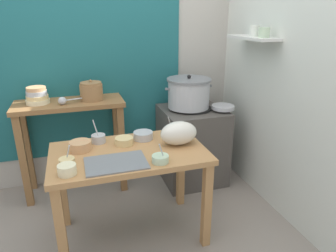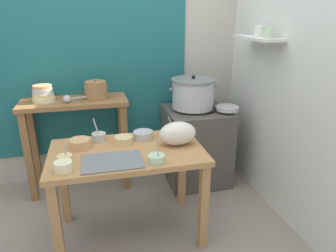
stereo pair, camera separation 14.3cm
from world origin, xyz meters
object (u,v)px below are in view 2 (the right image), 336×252
(back_shelf_table, at_px, (76,123))
(prep_bowl_0, at_px, (80,143))
(prep_bowl_2, at_px, (124,140))
(prep_bowl_6, at_px, (65,158))
(prep_table, at_px, (128,164))
(plastic_bag, at_px, (178,133))
(clay_pot, at_px, (96,90))
(wide_pan, at_px, (227,108))
(ladle, at_px, (68,99))
(prep_bowl_5, at_px, (171,130))
(steamer_pot, at_px, (193,93))
(prep_bowl_3, at_px, (99,137))
(prep_bowl_4, at_px, (156,158))
(prep_bowl_7, at_px, (63,166))
(bowl_stack_enamel, at_px, (43,94))
(prep_bowl_1, at_px, (143,135))
(stove_block, at_px, (196,145))
(serving_tray, at_px, (112,161))

(back_shelf_table, bearing_deg, prep_bowl_0, -85.35)
(prep_bowl_2, distance_m, prep_bowl_6, 0.46)
(prep_table, relative_size, plastic_bag, 3.94)
(plastic_bag, height_order, prep_bowl_2, plastic_bag)
(back_shelf_table, xyz_separation_m, prep_bowl_6, (-0.04, -0.90, 0.07))
(back_shelf_table, distance_m, clay_pot, 0.36)
(wide_pan, xyz_separation_m, prep_bowl_2, (-1.03, -0.42, -0.05))
(ladle, bearing_deg, prep_bowl_5, -31.59)
(steamer_pot, height_order, prep_bowl_5, steamer_pot)
(back_shelf_table, height_order, prep_bowl_0, back_shelf_table)
(prep_bowl_3, distance_m, prep_bowl_4, 0.58)
(prep_bowl_0, xyz_separation_m, prep_bowl_2, (0.32, 0.01, -0.01))
(clay_pot, bearing_deg, prep_bowl_0, -101.90)
(steamer_pot, height_order, prep_bowl_7, steamer_pot)
(bowl_stack_enamel, height_order, wide_pan, bowl_stack_enamel)
(prep_bowl_2, bearing_deg, bowl_stack_enamel, 131.73)
(prep_bowl_4, bearing_deg, wide_pan, 42.63)
(back_shelf_table, xyz_separation_m, clay_pot, (0.20, 0.00, 0.30))
(prep_bowl_4, bearing_deg, prep_bowl_1, 92.29)
(back_shelf_table, height_order, stove_block, back_shelf_table)
(bowl_stack_enamel, bearing_deg, prep_bowl_0, -66.29)
(stove_block, xyz_separation_m, steamer_pot, (-0.04, 0.02, 0.54))
(prep_bowl_2, bearing_deg, stove_block, 35.77)
(bowl_stack_enamel, height_order, plastic_bag, bowl_stack_enamel)
(prep_table, distance_m, prep_bowl_1, 0.28)
(back_shelf_table, xyz_separation_m, prep_bowl_2, (0.37, -0.69, 0.07))
(prep_bowl_1, bearing_deg, prep_bowl_0, -171.46)
(prep_bowl_1, relative_size, prep_bowl_7, 1.36)
(bowl_stack_enamel, height_order, prep_bowl_5, bowl_stack_enamel)
(stove_block, distance_m, plastic_bag, 0.89)
(prep_bowl_7, bearing_deg, clay_pot, 76.98)
(clay_pot, xyz_separation_m, serving_tray, (0.06, -0.99, -0.26))
(prep_bowl_1, height_order, prep_bowl_7, prep_bowl_7)
(clay_pot, distance_m, prep_bowl_4, 1.13)
(bowl_stack_enamel, bearing_deg, back_shelf_table, -4.47)
(prep_bowl_2, bearing_deg, clay_pot, 103.84)
(prep_table, bearing_deg, prep_bowl_6, -168.71)
(steamer_pot, height_order, plastic_bag, steamer_pot)
(wide_pan, bearing_deg, prep_bowl_5, -153.66)
(stove_block, distance_m, steamer_pot, 0.54)
(prep_bowl_4, height_order, prep_bowl_7, prep_bowl_4)
(wide_pan, xyz_separation_m, prep_bowl_5, (-0.64, -0.32, -0.05))
(ladle, relative_size, prep_bowl_0, 1.84)
(prep_table, bearing_deg, serving_tray, -124.28)
(prep_bowl_2, relative_size, prep_bowl_3, 0.74)
(stove_block, distance_m, ladle, 1.31)
(back_shelf_table, height_order, ladle, ladle)
(stove_block, relative_size, plastic_bag, 2.80)
(prep_table, xyz_separation_m, clay_pot, (-0.18, 0.82, 0.37))
(back_shelf_table, distance_m, stove_block, 1.20)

